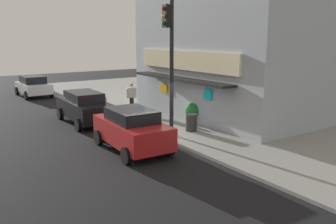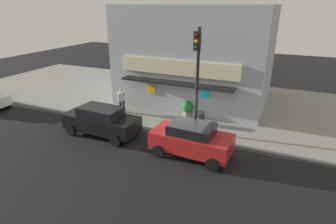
{
  "view_description": "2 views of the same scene",
  "coord_description": "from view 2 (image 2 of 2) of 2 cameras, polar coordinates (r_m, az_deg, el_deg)",
  "views": [
    {
      "loc": [
        13.05,
        -8.2,
        4.46
      ],
      "look_at": [
        0.1,
        0.55,
        1.12
      ],
      "focal_mm": 37.41,
      "sensor_mm": 36.0,
      "label": 1
    },
    {
      "loc": [
        4.82,
        -13.22,
        7.06
      ],
      "look_at": [
        -1.3,
        0.55,
        1.09
      ],
      "focal_mm": 29.09,
      "sensor_mm": 36.0,
      "label": 2
    }
  ],
  "objects": [
    {
      "name": "parked_car_black",
      "position": [
        16.04,
        -13.79,
        -1.75
      ],
      "size": [
        4.45,
        2.02,
        1.67
      ],
      "color": "black",
      "rests_on": "ground_plane"
    },
    {
      "name": "trash_can",
      "position": [
        16.88,
        6.76,
        -1.31
      ],
      "size": [
        0.54,
        0.54,
        0.81
      ],
      "primitive_type": "cylinder",
      "color": "#2D2D2D",
      "rests_on": "sidewalk"
    },
    {
      "name": "sidewalk",
      "position": [
        21.07,
        9.37,
        1.93
      ],
      "size": [
        42.72,
        12.13,
        0.12
      ],
      "primitive_type": "cube",
      "color": "gray",
      "rests_on": "ground_plane"
    },
    {
      "name": "ground_plane",
      "position": [
        15.74,
        3.53,
        -5.07
      ],
      "size": [
        64.08,
        64.08,
        0.0
      ],
      "primitive_type": "plane",
      "color": "black"
    },
    {
      "name": "fire_hydrant",
      "position": [
        19.15,
        -15.3,
        0.8
      ],
      "size": [
        0.48,
        0.24,
        0.79
      ],
      "color": "#B2B2B7",
      "rests_on": "sidewalk"
    },
    {
      "name": "potted_plant_by_doorway",
      "position": [
        18.03,
        4.16,
        0.9
      ],
      "size": [
        0.77,
        0.77,
        1.04
      ],
      "color": "gray",
      "rests_on": "sidewalk"
    },
    {
      "name": "parked_car_red",
      "position": [
        13.52,
        4.94,
        -5.72
      ],
      "size": [
        4.02,
        2.14,
        1.68
      ],
      "color": "#AD1E1E",
      "rests_on": "ground_plane"
    },
    {
      "name": "traffic_light",
      "position": [
        14.66,
        6.12,
        8.9
      ],
      "size": [
        0.32,
        0.58,
        5.89
      ],
      "color": "black",
      "rests_on": "sidewalk"
    },
    {
      "name": "pedestrian",
      "position": [
        18.78,
        -9.69,
        2.68
      ],
      "size": [
        0.47,
        0.62,
        1.69
      ],
      "color": "black",
      "rests_on": "sidewalk"
    },
    {
      "name": "corner_building",
      "position": [
        21.24,
        6.24,
        12.1
      ],
      "size": [
        10.53,
        8.8,
        6.94
      ],
      "color": "#9EA8B2",
      "rests_on": "sidewalk"
    }
  ]
}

